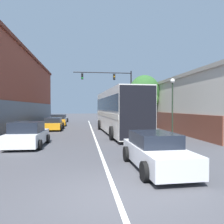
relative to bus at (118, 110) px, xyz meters
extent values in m
plane|color=#424247|center=(-2.23, -13.52, -2.12)|extent=(160.00, 160.00, 0.00)
cube|color=silver|center=(-2.23, -0.16, -2.12)|extent=(0.14, 38.72, 0.01)
cube|color=#4C515B|center=(-8.78, 5.45, -0.69)|extent=(0.24, 27.35, 2.86)
cube|color=beige|center=(8.40, 3.50, 0.48)|extent=(6.26, 21.68, 5.20)
cube|color=brown|center=(5.32, 3.50, -1.21)|extent=(0.24, 21.25, 1.82)
cube|color=gray|center=(8.40, 3.50, 2.93)|extent=(6.51, 21.90, 0.30)
cube|color=silver|center=(0.00, 0.02, -0.11)|extent=(2.96, 12.25, 3.57)
cube|color=black|center=(0.00, 0.02, 0.53)|extent=(2.99, 12.01, 1.14)
cube|color=beige|center=(0.00, 0.02, -0.40)|extent=(2.99, 12.13, 0.36)
cube|color=black|center=(0.27, -6.03, -0.11)|extent=(2.38, 0.16, 3.42)
cylinder|color=black|center=(-1.41, 3.73, -1.62)|extent=(0.34, 1.01, 1.00)
cylinder|color=black|center=(1.07, 3.84, -1.62)|extent=(0.34, 1.01, 1.00)
cylinder|color=black|center=(-1.08, -3.80, -1.62)|extent=(0.34, 1.01, 1.00)
cylinder|color=black|center=(1.41, -3.69, -1.62)|extent=(0.34, 1.01, 1.00)
cube|color=silver|center=(-0.35, -11.26, -1.60)|extent=(1.75, 4.30, 0.69)
cube|color=black|center=(-0.35, -11.01, -1.01)|extent=(1.56, 2.26, 0.50)
cylinder|color=black|center=(-1.23, -9.96, -1.80)|extent=(0.24, 0.65, 0.64)
cylinder|color=black|center=(0.47, -9.92, -1.80)|extent=(0.24, 0.65, 0.64)
cylinder|color=black|center=(-1.16, -12.60, -1.80)|extent=(0.24, 0.65, 0.64)
cylinder|color=black|center=(0.54, -12.56, -1.80)|extent=(0.24, 0.65, 0.64)
cube|color=silver|center=(-6.40, -5.65, -1.60)|extent=(1.88, 3.87, 0.72)
cube|color=black|center=(-6.41, -5.84, -0.94)|extent=(1.69, 2.03, 0.60)
cylinder|color=black|center=(-7.30, -4.44, -1.84)|extent=(0.23, 0.57, 0.57)
cylinder|color=black|center=(-5.45, -4.48, -1.84)|extent=(0.23, 0.57, 0.57)
cylinder|color=black|center=(-7.36, -6.81, -1.84)|extent=(0.23, 0.57, 0.57)
cylinder|color=black|center=(-5.51, -6.86, -1.84)|extent=(0.23, 0.57, 0.57)
cube|color=silver|center=(-6.69, 15.20, -1.65)|extent=(2.10, 4.34, 0.59)
cube|color=black|center=(-6.71, 14.99, -1.11)|extent=(1.76, 2.32, 0.49)
cylinder|color=black|center=(-7.43, 16.58, -1.80)|extent=(0.28, 0.66, 0.64)
cylinder|color=black|center=(-5.69, 16.40, -1.80)|extent=(0.28, 0.66, 0.64)
cylinder|color=black|center=(-7.70, 13.99, -1.80)|extent=(0.28, 0.66, 0.64)
cylinder|color=black|center=(-5.95, 13.82, -1.80)|extent=(0.28, 0.66, 0.64)
cube|color=orange|center=(-6.43, 9.58, -1.61)|extent=(2.27, 4.08, 0.70)
cube|color=black|center=(-6.40, 9.39, -0.97)|extent=(1.89, 2.22, 0.59)
cylinder|color=black|center=(-7.50, 10.65, -1.84)|extent=(0.29, 0.59, 0.57)
cylinder|color=black|center=(-5.66, 10.89, -1.84)|extent=(0.29, 0.59, 0.57)
cylinder|color=black|center=(-7.19, 8.26, -1.84)|extent=(0.29, 0.59, 0.57)
cylinder|color=black|center=(-5.35, 8.50, -1.84)|extent=(0.29, 0.59, 0.57)
cube|color=orange|center=(-6.20, 4.05, -1.63)|extent=(1.74, 4.16, 0.61)
cube|color=black|center=(-6.19, 3.84, -1.08)|extent=(1.58, 2.18, 0.49)
cylinder|color=black|center=(-7.09, 5.32, -1.79)|extent=(0.23, 0.67, 0.66)
cylinder|color=black|center=(-5.34, 5.35, -1.79)|extent=(0.23, 0.67, 0.66)
cylinder|color=black|center=(-7.05, 2.75, -1.79)|extent=(0.23, 0.67, 0.66)
cylinder|color=black|center=(-5.30, 2.78, -1.79)|extent=(0.23, 0.67, 0.66)
cylinder|color=black|center=(3.17, 9.20, 1.47)|extent=(0.18, 0.18, 7.19)
cylinder|color=black|center=(-0.61, 9.20, 4.77)|extent=(7.56, 0.12, 0.12)
cube|color=black|center=(0.90, 9.20, 4.25)|extent=(0.28, 0.24, 0.80)
sphere|color=black|center=(0.90, 9.05, 4.50)|extent=(0.18, 0.18, 0.18)
sphere|color=orange|center=(0.90, 9.05, 4.25)|extent=(0.18, 0.18, 0.18)
sphere|color=black|center=(0.90, 9.05, 4.00)|extent=(0.18, 0.18, 0.18)
cube|color=black|center=(-3.26, 9.20, 4.25)|extent=(0.28, 0.24, 0.80)
sphere|color=black|center=(-3.26, 9.05, 4.50)|extent=(0.18, 0.18, 0.18)
sphere|color=black|center=(-3.26, 9.05, 4.25)|extent=(0.18, 0.18, 0.18)
sphere|color=green|center=(-3.26, 9.05, 4.00)|extent=(0.18, 0.18, 0.18)
cone|color=#233323|center=(3.46, -3.76, -2.02)|extent=(0.26, 0.26, 0.20)
cylinder|color=#233323|center=(3.46, -3.76, -0.02)|extent=(0.10, 0.10, 4.20)
sphere|color=white|center=(3.46, -3.76, 2.19)|extent=(0.33, 0.33, 0.33)
cylinder|color=#3D2D1E|center=(4.05, 4.64, -0.98)|extent=(0.27, 0.27, 2.29)
ellipsoid|color=#4C843D|center=(4.05, 4.64, 1.26)|extent=(2.57, 2.31, 2.83)
cylinder|color=#3D2D1E|center=(3.83, 5.05, -0.85)|extent=(0.20, 0.20, 2.55)
ellipsoid|color=#2D5B28|center=(3.83, 5.05, 1.95)|extent=(3.58, 3.22, 3.93)
camera|label=1|loc=(-3.08, -19.24, 0.21)|focal=35.00mm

